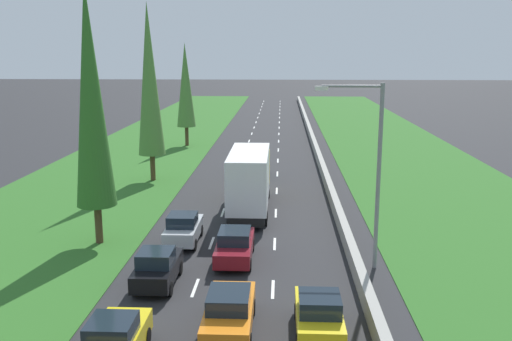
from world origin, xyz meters
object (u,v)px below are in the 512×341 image
Objects in this scene: poplar_tree_third at (149,80)px; poplar_tree_fourth at (186,85)px; orange_sedan_centre_lane at (229,311)px; teal_sedan_centre_lane_fifth at (255,168)px; maroon_sedan_centre_lane at (235,245)px; poplar_tree_second at (91,97)px; street_light_mast at (372,163)px; white_box_truck_centre_lane at (250,179)px; yellow_hatchback_right_lane_second at (319,315)px; black_hatchback_left_lane at (157,268)px; silver_hatchback_left_lane at (183,228)px; yellow_hatchback_left_lane at (115,341)px.

poplar_tree_third is 1.25× the size of poplar_tree_fourth.
poplar_tree_third reaches higher than orange_sedan_centre_lane.
poplar_tree_fourth reaches higher than orange_sedan_centre_lane.
poplar_tree_third reaches higher than teal_sedan_centre_lane_fifth.
maroon_sedan_centre_lane is (-0.40, 7.34, 0.00)m from orange_sedan_centre_lane.
poplar_tree_second is 14.88m from street_light_mast.
white_box_truck_centre_lane is at bearing 39.76° from poplar_tree_second.
orange_sedan_centre_lane is 1.15× the size of yellow_hatchback_right_lane_second.
poplar_tree_third is at bearing 129.06° from street_light_mast.
yellow_hatchback_right_lane_second reaches higher than orange_sedan_centre_lane.
orange_sedan_centre_lane is 0.32× the size of poplar_tree_third.
black_hatchback_left_lane is at bearing -135.20° from maroon_sedan_centre_lane.
maroon_sedan_centre_lane is 0.32× the size of poplar_tree_third.
orange_sedan_centre_lane is 43.50m from poplar_tree_fourth.
silver_hatchback_left_lane is (-3.19, -16.59, 0.02)m from teal_sedan_centre_lane_fifth.
yellow_hatchback_left_lane is 0.87× the size of maroon_sedan_centre_lane.
maroon_sedan_centre_lane is 8.99m from white_box_truck_centre_lane.
yellow_hatchback_left_lane is 45.30m from poplar_tree_fourth.
maroon_sedan_centre_lane is at bearing 93.10° from orange_sedan_centre_lane.
street_light_mast reaches higher than black_hatchback_left_lane.
orange_sedan_centre_lane is 1.15× the size of silver_hatchback_left_lane.
black_hatchback_left_lane is (0.02, 6.53, 0.00)m from yellow_hatchback_left_lane.
silver_hatchback_left_lane is 33.34m from poplar_tree_fourth.
street_light_mast is at bearing 67.58° from yellow_hatchback_right_lane_second.
orange_sedan_centre_lane is 0.40× the size of poplar_tree_fourth.
black_hatchback_left_lane is at bearing -91.95° from silver_hatchback_left_lane.
teal_sedan_centre_lane_fifth is 16.90m from silver_hatchback_left_lane.
teal_sedan_centre_lane_fifth is 0.32× the size of poplar_tree_second.
poplar_tree_fourth is (-12.07, 42.42, 5.90)m from yellow_hatchback_right_lane_second.
teal_sedan_centre_lane_fifth is (-0.27, 26.41, 0.00)m from orange_sedan_centre_lane.
teal_sedan_centre_lane_fifth is (3.39, 22.30, -0.02)m from black_hatchback_left_lane.
black_hatchback_left_lane is at bearing -82.44° from poplar_tree_fourth.
teal_sedan_centre_lane_fifth is at bearing 64.99° from poplar_tree_second.
poplar_tree_third reaches higher than poplar_tree_fourth.
silver_hatchback_left_lane is at bearing 141.05° from maroon_sedan_centre_lane.
poplar_tree_third reaches higher than yellow_hatchback_left_lane.
poplar_tree_second is 32.66m from poplar_tree_fourth.
yellow_hatchback_left_lane and black_hatchback_left_lane have the same top height.
teal_sedan_centre_lane_fifth is at bearing 83.26° from yellow_hatchback_left_lane.
black_hatchback_left_lane is 22.56m from teal_sedan_centre_lane_fifth.
maroon_sedan_centre_lane and teal_sedan_centre_lane_fifth have the same top height.
maroon_sedan_centre_lane is 36.33m from poplar_tree_fourth.
street_light_mast is at bearing -11.53° from poplar_tree_second.
yellow_hatchback_right_lane_second is 28.78m from poplar_tree_third.
poplar_tree_fourth is at bearing 90.31° from poplar_tree_third.
orange_sedan_centre_lane is 27.37m from poplar_tree_third.
orange_sedan_centre_lane is at bearing -89.42° from teal_sedan_centre_lane_fifth.
yellow_hatchback_right_lane_second is at bearing -63.56° from maroon_sedan_centre_lane.
street_light_mast reaches higher than yellow_hatchback_left_lane.
yellow_hatchback_left_lane is 0.87× the size of teal_sedan_centre_lane_fifth.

